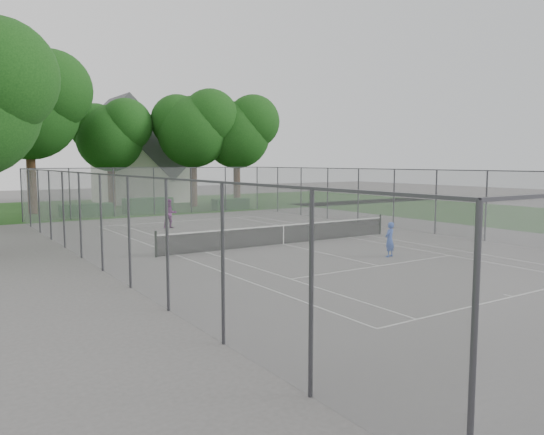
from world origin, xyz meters
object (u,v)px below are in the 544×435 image
tennis_net (283,234)px  house (141,160)px  girl_player (390,240)px

tennis_net → house: (3.61, 29.83, 3.58)m
tennis_net → girl_player: bearing=-71.1°
tennis_net → girl_player: 5.49m
house → girl_player: bearing=-93.0°
house → girl_player: (-1.83, -35.03, -3.36)m
tennis_net → girl_player: size_ratio=8.89×
girl_player → tennis_net: bearing=-86.6°
house → tennis_net: bearing=-96.9°
tennis_net → house: house is taller
tennis_net → girl_player: (1.77, -5.19, 0.21)m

